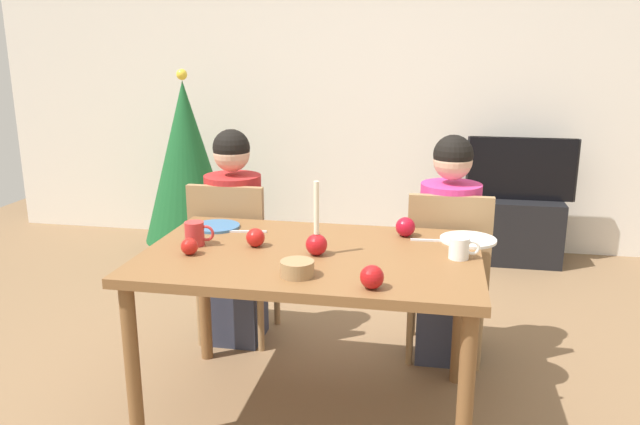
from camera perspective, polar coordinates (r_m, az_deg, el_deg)
ground_plane at (r=2.95m, az=-0.76°, el=-17.59°), size 7.68×7.68×0.00m
back_wall at (r=5.07m, az=5.17°, el=11.62°), size 6.40×0.10×2.60m
dining_table at (r=2.65m, az=-0.81°, el=-5.34°), size 1.40×0.90×0.75m
chair_left at (r=3.39m, az=-7.91°, el=-3.66°), size 0.40×0.40×0.90m
chair_right at (r=3.23m, az=11.50°, el=-4.81°), size 0.40×0.40×0.90m
person_left_child at (r=3.41m, az=-7.77°, el=-2.57°), size 0.30×0.30×1.17m
person_right_child at (r=3.24m, az=11.55°, el=-3.66°), size 0.30×0.30×1.17m
tv_stand at (r=4.96m, az=17.41°, el=-1.53°), size 0.64×0.40×0.48m
tv at (r=4.86m, az=17.83°, el=3.81°), size 0.79×0.05×0.46m
christmas_tree at (r=4.83m, az=-12.04°, el=4.53°), size 0.67×0.67×1.43m
candle_centerpiece at (r=2.57m, az=-0.32°, el=-2.51°), size 0.09×0.09×0.31m
plate_left at (r=3.01m, az=-9.42°, el=-1.26°), size 0.22×0.22×0.01m
plate_right at (r=2.85m, az=13.33°, el=-2.42°), size 0.25×0.25×0.01m
mug_left at (r=2.75m, az=-11.28°, el=-1.91°), size 0.13×0.08×0.10m
mug_right at (r=2.60m, az=12.61°, el=-3.17°), size 0.12×0.08×0.09m
fork_left at (r=2.92m, az=-6.64°, el=-1.73°), size 0.18×0.04×0.01m
fork_right at (r=2.81m, az=10.06°, el=-2.51°), size 0.18×0.02×0.01m
bowl_walnuts at (r=2.35m, az=-2.08°, el=-5.11°), size 0.13×0.13×0.06m
apple_near_candle at (r=2.85m, az=7.78°, el=-1.30°), size 0.09×0.09×0.09m
apple_by_left_plate at (r=2.24m, az=4.75°, el=-5.87°), size 0.09×0.09×0.09m
apple_by_right_mug at (r=2.70m, az=-5.90°, el=-2.27°), size 0.08×0.08×0.08m
apple_far_edge at (r=2.64m, az=-11.79°, el=-3.04°), size 0.07×0.07×0.07m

